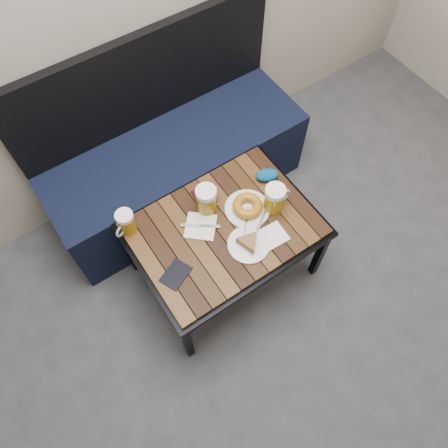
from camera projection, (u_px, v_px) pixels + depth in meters
bench at (174, 162)px, 2.39m from camera, size 1.40×0.50×0.95m
cafe_table at (224, 232)px, 2.01m from camera, size 0.84×0.62×0.47m
beer_mug_left at (126, 222)px, 1.91m from camera, size 0.12×0.10×0.13m
beer_mug_centre at (207, 199)px, 1.95m from camera, size 0.15×0.12×0.15m
beer_mug_right at (275, 198)px, 1.96m from camera, size 0.14×0.10×0.15m
plate_pie at (249, 243)px, 1.91m from camera, size 0.19×0.19×0.05m
plate_bagel at (247, 207)px, 1.99m from camera, size 0.26×0.23×0.06m
napkin_left at (201, 226)px, 1.97m from camera, size 0.19×0.19×0.01m
napkin_right at (272, 236)px, 1.94m from camera, size 0.14×0.12×0.01m
passport_navy at (176, 274)px, 1.85m from camera, size 0.15×0.13×0.01m
passport_burgundy at (204, 197)px, 2.05m from camera, size 0.09×0.12×0.01m
knit_pouch at (267, 175)px, 2.08m from camera, size 0.13×0.11×0.05m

